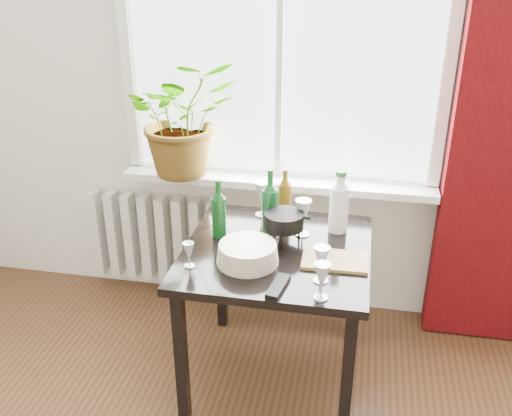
% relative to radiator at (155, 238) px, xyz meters
% --- Properties ---
extents(window, '(1.72, 0.08, 1.62)m').
position_rel_radiator_xyz_m(window, '(0.75, 0.04, 1.22)').
color(window, white).
rests_on(window, ground).
extents(windowsill, '(1.72, 0.20, 0.04)m').
position_rel_radiator_xyz_m(windowsill, '(0.75, -0.03, 0.44)').
color(windowsill, white).
rests_on(windowsill, ground).
extents(curtain, '(0.50, 0.12, 2.56)m').
position_rel_radiator_xyz_m(curtain, '(1.87, -0.06, 0.92)').
color(curtain, '#3D0507').
rests_on(curtain, ground).
extents(radiator, '(0.80, 0.10, 0.55)m').
position_rel_radiator_xyz_m(radiator, '(0.00, 0.00, 0.00)').
color(radiator, silver).
rests_on(radiator, ground).
extents(table, '(0.85, 0.85, 0.74)m').
position_rel_radiator_xyz_m(table, '(0.85, -0.63, 0.27)').
color(table, black).
rests_on(table, ground).
extents(potted_plant, '(0.75, 0.71, 0.64)m').
position_rel_radiator_xyz_m(potted_plant, '(0.24, -0.05, 0.79)').
color(potted_plant, '#448022').
rests_on(potted_plant, windowsill).
extents(wine_bottle_left, '(0.08, 0.08, 0.29)m').
position_rel_radiator_xyz_m(wine_bottle_left, '(0.56, -0.55, 0.50)').
color(wine_bottle_left, '#0B3E14').
rests_on(wine_bottle_left, table).
extents(wine_bottle_right, '(0.10, 0.10, 0.32)m').
position_rel_radiator_xyz_m(wine_bottle_right, '(0.79, -0.46, 0.52)').
color(wine_bottle_right, '#0D471B').
rests_on(wine_bottle_right, table).
extents(bottle_amber, '(0.08, 0.08, 0.27)m').
position_rel_radiator_xyz_m(bottle_amber, '(0.83, -0.30, 0.49)').
color(bottle_amber, '#653C0B').
rests_on(bottle_amber, table).
extents(cleaning_bottle, '(0.10, 0.10, 0.32)m').
position_rel_radiator_xyz_m(cleaning_bottle, '(1.11, -0.39, 0.52)').
color(cleaning_bottle, white).
rests_on(cleaning_bottle, table).
extents(wineglass_front_right, '(0.08, 0.08, 0.16)m').
position_rel_radiator_xyz_m(wineglass_front_right, '(1.07, -0.87, 0.44)').
color(wineglass_front_right, silver).
rests_on(wineglass_front_right, table).
extents(wineglass_far_right, '(0.09, 0.09, 0.16)m').
position_rel_radiator_xyz_m(wineglass_far_right, '(1.09, -0.99, 0.44)').
color(wineglass_far_right, silver).
rests_on(wineglass_far_right, table).
extents(wineglass_back_center, '(0.08, 0.08, 0.19)m').
position_rel_radiator_xyz_m(wineglass_back_center, '(0.95, -0.47, 0.45)').
color(wineglass_back_center, silver).
rests_on(wineglass_back_center, table).
extents(wineglass_back_left, '(0.09, 0.09, 0.19)m').
position_rel_radiator_xyz_m(wineglass_back_left, '(0.72, -0.29, 0.45)').
color(wineglass_back_left, silver).
rests_on(wineglass_back_left, table).
extents(wineglass_front_left, '(0.06, 0.06, 0.12)m').
position_rel_radiator_xyz_m(wineglass_front_left, '(0.50, -0.86, 0.42)').
color(wineglass_front_left, silver).
rests_on(wineglass_front_left, table).
extents(plate_stack, '(0.35, 0.35, 0.09)m').
position_rel_radiator_xyz_m(plate_stack, '(0.74, -0.78, 0.40)').
color(plate_stack, beige).
rests_on(plate_stack, table).
extents(fondue_pot, '(0.25, 0.23, 0.14)m').
position_rel_radiator_xyz_m(fondue_pot, '(0.87, -0.55, 0.43)').
color(fondue_pot, black).
rests_on(fondue_pot, table).
extents(tv_remote, '(0.08, 0.19, 0.02)m').
position_rel_radiator_xyz_m(tv_remote, '(0.91, -0.96, 0.37)').
color(tv_remote, black).
rests_on(tv_remote, table).
extents(cutting_board, '(0.29, 0.19, 0.02)m').
position_rel_radiator_xyz_m(cutting_board, '(1.12, -0.70, 0.37)').
color(cutting_board, '#9D7F47').
rests_on(cutting_board, table).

